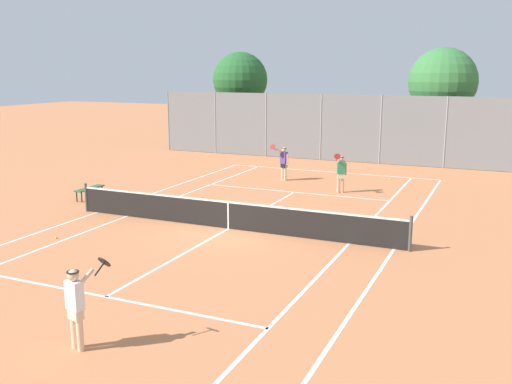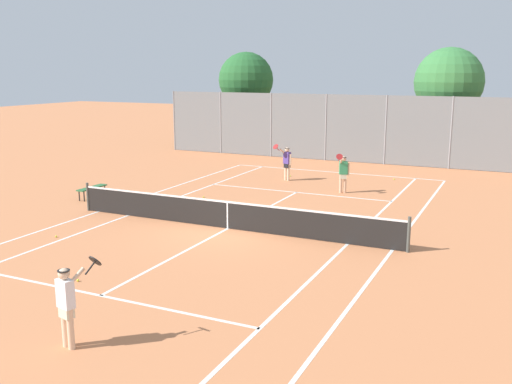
# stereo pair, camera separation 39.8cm
# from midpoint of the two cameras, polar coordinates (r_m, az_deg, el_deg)

# --- Properties ---
(ground_plane) EXTENTS (120.00, 120.00, 0.00)m
(ground_plane) POSITION_cam_midpoint_polar(r_m,az_deg,el_deg) (19.16, -3.38, -3.70)
(ground_plane) COLOR #CC7A4C
(court_line_markings) EXTENTS (11.10, 23.90, 0.01)m
(court_line_markings) POSITION_cam_midpoint_polar(r_m,az_deg,el_deg) (19.15, -3.38, -3.69)
(court_line_markings) COLOR silver
(court_line_markings) RESTS_ON ground
(tennis_net) EXTENTS (12.00, 0.10, 1.07)m
(tennis_net) POSITION_cam_midpoint_polar(r_m,az_deg,el_deg) (19.02, -3.39, -2.23)
(tennis_net) COLOR #474C47
(tennis_net) RESTS_ON ground
(player_near_side) EXTENTS (0.79, 0.71, 1.77)m
(player_near_side) POSITION_cam_midpoint_polar(r_m,az_deg,el_deg) (11.46, -18.54, -10.53)
(player_near_side) COLOR beige
(player_near_side) RESTS_ON ground
(player_far_left) EXTENTS (0.85, 0.69, 1.77)m
(player_far_left) POSITION_cam_midpoint_polar(r_m,az_deg,el_deg) (27.33, 2.37, 3.08)
(player_far_left) COLOR beige
(player_far_left) RESTS_ON ground
(player_far_right) EXTENTS (0.44, 0.89, 1.77)m
(player_far_right) POSITION_cam_midpoint_polar(r_m,az_deg,el_deg) (24.79, 8.03, 2.04)
(player_far_right) COLOR #D8A884
(player_far_right) RESTS_ON ground
(loose_tennis_ball_0) EXTENTS (0.07, 0.07, 0.07)m
(loose_tennis_ball_0) POSITION_cam_midpoint_polar(r_m,az_deg,el_deg) (23.81, -5.92, -0.52)
(loose_tennis_ball_0) COLOR #D1DB33
(loose_tennis_ball_0) RESTS_ON ground
(loose_tennis_ball_1) EXTENTS (0.07, 0.07, 0.07)m
(loose_tennis_ball_1) POSITION_cam_midpoint_polar(r_m,az_deg,el_deg) (15.12, -17.76, -8.53)
(loose_tennis_ball_1) COLOR #D1DB33
(loose_tennis_ball_1) RESTS_ON ground
(loose_tennis_ball_3) EXTENTS (0.07, 0.07, 0.07)m
(loose_tennis_ball_3) POSITION_cam_midpoint_polar(r_m,az_deg,el_deg) (28.43, 12.90, 1.31)
(loose_tennis_ball_3) COLOR #D1DB33
(loose_tennis_ball_3) RESTS_ON ground
(loose_tennis_ball_4) EXTENTS (0.07, 0.07, 0.07)m
(loose_tennis_ball_4) POSITION_cam_midpoint_polar(r_m,az_deg,el_deg) (19.17, -19.92, -4.31)
(loose_tennis_ball_4) COLOR #D1DB33
(loose_tennis_ball_4) RESTS_ON ground
(loose_tennis_ball_5) EXTENTS (0.07, 0.07, 0.07)m
(loose_tennis_ball_5) POSITION_cam_midpoint_polar(r_m,az_deg,el_deg) (28.51, 2.69, 1.63)
(loose_tennis_ball_5) COLOR #D1DB33
(loose_tennis_ball_5) RESTS_ON ground
(courtside_bench) EXTENTS (0.36, 1.50, 0.47)m
(courtside_bench) POSITION_cam_midpoint_polar(r_m,az_deg,el_deg) (24.49, -16.77, 0.28)
(courtside_bench) COLOR #2D6638
(courtside_bench) RESTS_ON ground
(back_fence) EXTENTS (24.48, 0.08, 3.87)m
(back_fence) POSITION_cam_midpoint_polar(r_m,az_deg,el_deg) (33.19, 9.05, 6.29)
(back_fence) COLOR gray
(back_fence) RESTS_ON ground
(tree_behind_left) EXTENTS (3.66, 3.66, 6.40)m
(tree_behind_left) POSITION_cam_midpoint_polar(r_m,az_deg,el_deg) (38.79, -1.90, 11.02)
(tree_behind_left) COLOR brown
(tree_behind_left) RESTS_ON ground
(tree_behind_right) EXTENTS (3.86, 3.86, 6.48)m
(tree_behind_right) POSITION_cam_midpoint_polar(r_m,az_deg,el_deg) (34.64, 17.92, 10.24)
(tree_behind_right) COLOR brown
(tree_behind_right) RESTS_ON ground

